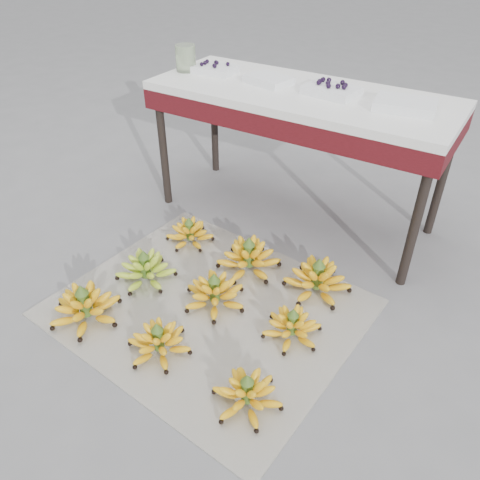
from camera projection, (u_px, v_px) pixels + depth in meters
The scene contains 17 objects.
ground at pixel (182, 305), 2.09m from camera, with size 60.00×60.00×0.00m, color slate.
newspaper_mat at pixel (208, 307), 2.08m from camera, with size 1.25×1.05×0.01m, color white.
bunch_front_left at pixel (85, 307), 1.99m from camera, with size 0.39×0.39×0.18m.
bunch_front_center at pixel (159, 342), 1.84m from camera, with size 0.27×0.27×0.16m.
bunch_front_right at pixel (247, 394), 1.64m from camera, with size 0.28×0.28×0.15m.
bunch_mid_left at pixel (146, 270), 2.20m from camera, with size 0.35×0.35×0.17m.
bunch_mid_center at pixel (215, 293), 2.06m from camera, with size 0.28×0.28×0.17m.
bunch_mid_right at pixel (292, 327), 1.91m from camera, with size 0.31×0.31×0.15m.
bunch_back_left at pixel (190, 233), 2.46m from camera, with size 0.30×0.30×0.15m.
bunch_back_center at pixel (249, 258), 2.26m from camera, with size 0.37×0.37×0.19m.
bunch_back_right at pixel (317, 280), 2.13m from camera, with size 0.31×0.31×0.19m.
vendor_table at pixel (300, 107), 2.33m from camera, with size 1.51×0.61×0.73m.
tray_far_left at pixel (215, 69), 2.52m from camera, with size 0.23×0.17×0.06m.
tray_left at pixel (268, 80), 2.36m from camera, with size 0.25×0.20×0.04m.
tray_right at pixel (331, 90), 2.22m from camera, with size 0.26×0.20×0.06m.
tray_far_right at pixel (405, 105), 2.06m from camera, with size 0.28×0.22×0.04m.
glass_jar at pixel (186, 58), 2.51m from camera, with size 0.11×0.11×0.14m, color beige.
Camera 1 is at (1.04, -1.16, 1.45)m, focal length 35.00 mm.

